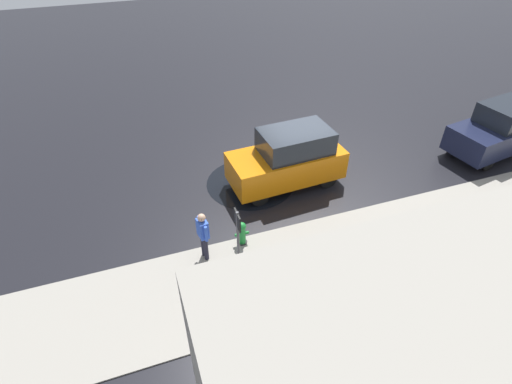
% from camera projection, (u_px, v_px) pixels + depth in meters
% --- Properties ---
extents(ground_plane, '(60.00, 60.00, 0.00)m').
position_uv_depth(ground_plane, '(297.00, 173.00, 14.73)').
color(ground_plane, black).
extents(kerb_strip, '(24.00, 3.20, 0.04)m').
position_uv_depth(kerb_strip, '(355.00, 251.00, 11.58)').
color(kerb_strip, gray).
rests_on(kerb_strip, ground).
extents(moving_hatchback, '(3.99, 1.92, 2.06)m').
position_uv_depth(moving_hatchback, '(288.00, 159.00, 13.59)').
color(moving_hatchback, orange).
rests_on(moving_hatchback, ground).
extents(parked_sedan, '(4.52, 2.40, 1.98)m').
position_uv_depth(parked_sedan, '(503.00, 128.00, 15.38)').
color(parked_sedan, '#191E38').
rests_on(parked_sedan, ground).
extents(fire_hydrant, '(0.42, 0.31, 0.80)m').
position_uv_depth(fire_hydrant, '(242.00, 233.00, 11.61)').
color(fire_hydrant, '#197A2D').
rests_on(fire_hydrant, ground).
extents(pedestrian, '(0.30, 0.56, 1.62)m').
position_uv_depth(pedestrian, '(203.00, 233.00, 10.82)').
color(pedestrian, blue).
rests_on(pedestrian, ground).
extents(metal_railing, '(8.39, 0.04, 1.05)m').
position_uv_depth(metal_railing, '(403.00, 265.00, 10.20)').
color(metal_railing, '#B7BABF').
rests_on(metal_railing, ground).
extents(sign_post, '(0.07, 0.44, 2.40)m').
position_uv_depth(sign_post, '(238.00, 238.00, 9.80)').
color(sign_post, '#4C4C51').
rests_on(sign_post, ground).
extents(puddle_patch, '(3.10, 3.10, 0.01)m').
position_uv_depth(puddle_patch, '(250.00, 183.00, 14.24)').
color(puddle_patch, black).
rests_on(puddle_patch, ground).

